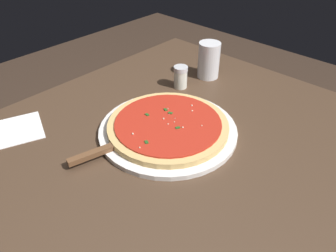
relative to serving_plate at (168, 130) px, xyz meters
The scene contains 7 objects.
restaurant_table 0.13m from the serving_plate, 25.69° to the left, with size 1.12×0.93×0.75m.
serving_plate is the anchor object (origin of this frame).
pizza 0.02m from the serving_plate, 70.97° to the right, with size 0.33×0.33×0.02m.
pizza_server 0.17m from the serving_plate, 14.72° to the right, with size 0.22×0.10×0.01m.
cup_tall_drink 0.36m from the serving_plate, 160.26° to the right, with size 0.07×0.07×0.12m, color silver.
napkin_folded_right 0.41m from the serving_plate, 48.71° to the right, with size 0.11×0.14×0.00m, color white.
parmesan_shaker 0.26m from the serving_plate, 146.44° to the right, with size 0.05×0.05×0.07m.
Camera 1 is at (0.49, 0.47, 1.29)m, focal length 35.03 mm.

